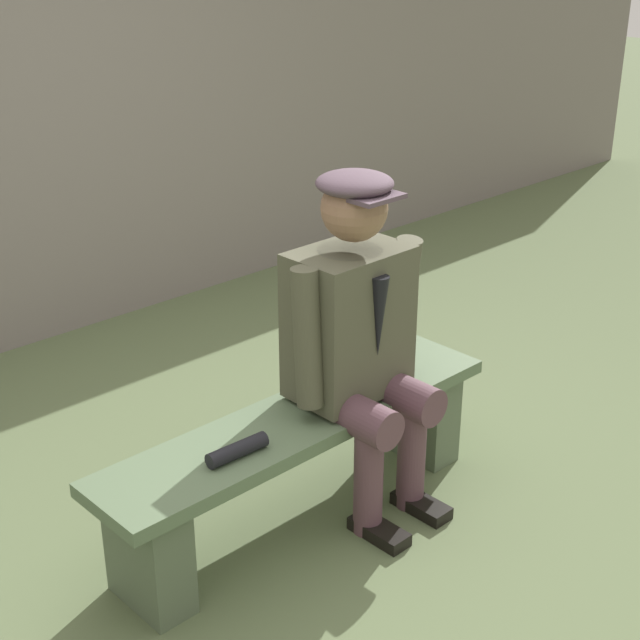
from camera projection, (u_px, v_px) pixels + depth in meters
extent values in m
plane|color=#5B6A45|center=(302.00, 517.00, 3.57)|extent=(30.00, 30.00, 0.00)
cube|color=#576C4D|center=(301.00, 421.00, 3.40)|extent=(1.68, 0.37, 0.05)
cube|color=#55654B|center=(420.00, 412.00, 3.92)|extent=(0.16, 0.31, 0.40)
cube|color=#55654B|center=(149.00, 552.00, 3.05)|extent=(0.16, 0.31, 0.40)
cube|color=#4D4C39|center=(349.00, 322.00, 3.42)|extent=(0.44, 0.29, 0.56)
cylinder|color=#1E2338|center=(350.00, 258.00, 3.32)|extent=(0.24, 0.24, 0.06)
cone|color=black|center=(379.00, 317.00, 3.29)|extent=(0.07, 0.07, 0.31)
sphere|color=#8C664C|center=(354.00, 208.00, 3.23)|extent=(0.24, 0.24, 0.24)
ellipsoid|color=#503E4A|center=(355.00, 183.00, 3.19)|extent=(0.27, 0.27, 0.08)
cube|color=#503E4A|center=(377.00, 198.00, 3.14)|extent=(0.19, 0.11, 0.02)
cylinder|color=#573A43|center=(391.00, 389.00, 3.53)|extent=(0.15, 0.43, 0.15)
cylinder|color=#573A43|center=(412.00, 453.00, 3.55)|extent=(0.11, 0.11, 0.47)
cube|color=black|center=(421.00, 506.00, 3.59)|extent=(0.10, 0.24, 0.05)
cylinder|color=#4D4C39|center=(402.00, 301.00, 3.54)|extent=(0.10, 0.16, 0.52)
cylinder|color=#573A43|center=(347.00, 411.00, 3.38)|extent=(0.15, 0.43, 0.15)
cylinder|color=#573A43|center=(368.00, 477.00, 3.40)|extent=(0.11, 0.11, 0.47)
cube|color=black|center=(379.00, 531.00, 3.44)|extent=(0.10, 0.24, 0.05)
cylinder|color=#4D4C39|center=(307.00, 339.00, 3.23)|extent=(0.11, 0.13, 0.52)
cylinder|color=black|center=(237.00, 450.00, 3.11)|extent=(0.23, 0.07, 0.05)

